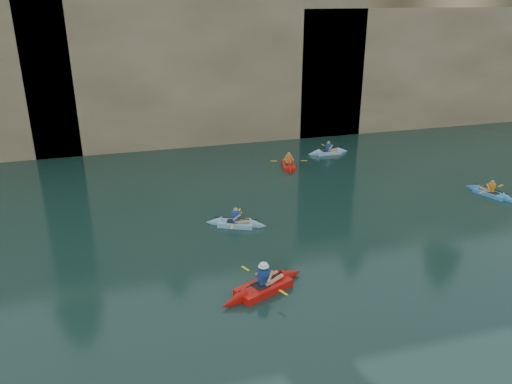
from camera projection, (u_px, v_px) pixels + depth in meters
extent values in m
plane|color=black|center=(277.00, 319.00, 17.12)|extent=(160.00, 160.00, 0.00)
cube|color=tan|center=(165.00, 51.00, 41.68)|extent=(70.00, 16.00, 12.00)
cube|color=tan|center=(205.00, 65.00, 35.71)|extent=(24.00, 2.40, 11.40)
cube|color=tan|center=(444.00, 65.00, 41.18)|extent=(26.00, 2.40, 9.84)
cube|color=black|center=(125.00, 128.00, 35.08)|extent=(3.50, 1.00, 3.20)
cube|color=black|center=(310.00, 108.00, 38.47)|extent=(5.00, 1.00, 4.50)
cube|color=red|center=(263.00, 287.00, 18.69)|extent=(3.11, 2.04, 0.34)
cone|color=red|center=(291.00, 275.00, 19.52)|extent=(1.32, 1.24, 0.89)
cone|color=red|center=(234.00, 301.00, 17.85)|extent=(1.32, 1.24, 0.89)
cube|color=black|center=(260.00, 285.00, 18.54)|extent=(0.73, 0.73, 0.04)
cube|color=navy|center=(264.00, 276.00, 18.51)|extent=(0.45, 0.38, 0.57)
sphere|color=tan|center=(264.00, 267.00, 18.36)|extent=(0.24, 0.24, 0.24)
cylinder|color=black|center=(264.00, 280.00, 18.57)|extent=(2.20, 0.98, 0.04)
cube|color=yellow|center=(245.00, 268.00, 19.35)|extent=(0.24, 0.42, 0.02)
cube|color=yellow|center=(283.00, 293.00, 17.79)|extent=(0.24, 0.42, 0.02)
cylinder|color=white|center=(264.00, 266.00, 18.34)|extent=(0.41, 0.41, 0.11)
cube|color=#82AFD9|center=(236.00, 223.00, 23.98)|extent=(2.41, 1.64, 0.26)
cone|color=#82AFD9|center=(258.00, 225.00, 23.83)|extent=(1.04, 0.99, 0.72)
cone|color=#82AFD9|center=(214.00, 222.00, 24.12)|extent=(1.04, 0.99, 0.72)
cube|color=black|center=(233.00, 221.00, 23.96)|extent=(0.69, 0.64, 0.04)
cube|color=navy|center=(236.00, 216.00, 23.84)|extent=(0.38, 0.33, 0.48)
sphere|color=tan|center=(236.00, 210.00, 23.71)|extent=(0.20, 0.20, 0.20)
cylinder|color=black|center=(236.00, 218.00, 23.88)|extent=(1.94, 0.91, 0.04)
cube|color=yellow|center=(239.00, 210.00, 24.76)|extent=(0.25, 0.42, 0.02)
cube|color=yellow|center=(232.00, 227.00, 23.00)|extent=(0.25, 0.42, 0.02)
cube|color=red|center=(289.00, 165.00, 32.20)|extent=(1.37, 2.64, 0.27)
cone|color=red|center=(287.00, 159.00, 33.31)|extent=(0.93, 1.05, 0.73)
cone|color=red|center=(290.00, 171.00, 31.09)|extent=(0.93, 1.05, 0.73)
cube|color=black|center=(289.00, 164.00, 32.02)|extent=(0.58, 0.65, 0.04)
cube|color=orange|center=(289.00, 159.00, 32.06)|extent=(0.29, 0.38, 0.49)
sphere|color=tan|center=(289.00, 154.00, 31.93)|extent=(0.20, 0.20, 0.20)
cylinder|color=black|center=(289.00, 161.00, 32.10)|extent=(0.58, 2.10, 0.04)
cube|color=yellow|center=(274.00, 161.00, 32.07)|extent=(0.43, 0.18, 0.02)
cube|color=yellow|center=(304.00, 161.00, 32.13)|extent=(0.43, 0.18, 0.02)
cube|color=#85B6E0|center=(328.00, 152.00, 34.82)|extent=(2.33, 0.73, 0.25)
cone|color=#85B6E0|center=(342.00, 151.00, 35.11)|extent=(0.82, 0.70, 0.70)
cone|color=#85B6E0|center=(314.00, 153.00, 34.53)|extent=(0.82, 0.70, 0.70)
cube|color=black|center=(326.00, 151.00, 34.75)|extent=(0.55, 0.44, 0.04)
cube|color=navy|center=(328.00, 147.00, 34.68)|extent=(0.32, 0.20, 0.47)
sphere|color=tan|center=(329.00, 142.00, 34.56)|extent=(0.20, 0.20, 0.20)
cylinder|color=black|center=(328.00, 148.00, 34.72)|extent=(2.06, 0.04, 0.04)
cube|color=yellow|center=(323.00, 145.00, 35.55)|extent=(0.08, 0.42, 0.02)
cube|color=yellow|center=(334.00, 152.00, 33.89)|extent=(0.08, 0.42, 0.02)
cube|color=#3D8AD1|center=(491.00, 193.00, 27.62)|extent=(1.41, 2.51, 0.25)
cone|color=#3D8AD1|center=(472.00, 187.00, 28.50)|extent=(0.90, 1.02, 0.67)
cone|color=#3D8AD1|center=(510.00, 200.00, 26.75)|extent=(0.90, 1.02, 0.67)
cube|color=black|center=(493.00, 193.00, 27.47)|extent=(0.57, 0.65, 0.04)
cube|color=orange|center=(492.00, 187.00, 27.49)|extent=(0.28, 0.35, 0.45)
sphere|color=tan|center=(493.00, 182.00, 27.37)|extent=(0.19, 0.19, 0.19)
cylinder|color=black|center=(491.00, 189.00, 27.53)|extent=(0.64, 1.90, 0.04)
cube|color=yellow|center=(482.00, 192.00, 27.06)|extent=(0.42, 0.21, 0.02)
cube|color=yellow|center=(501.00, 186.00, 27.99)|extent=(0.42, 0.21, 0.02)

